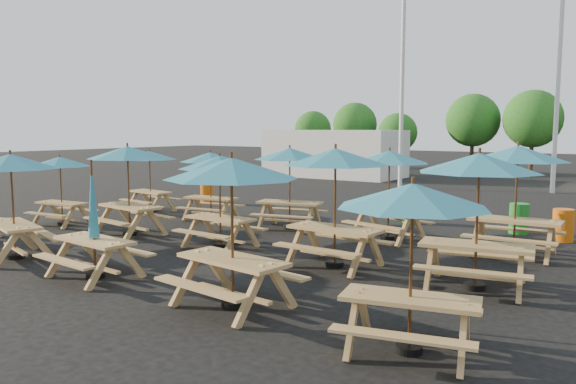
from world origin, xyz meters
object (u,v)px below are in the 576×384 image
Objects in this scene: picnic_unit_13 at (479,171)px; picnic_unit_14 at (518,160)px; picnic_unit_2 at (150,159)px; picnic_unit_4 at (128,158)px; picnic_unit_12 at (413,206)px; waste_bin_1 at (411,210)px; picnic_unit_11 at (389,162)px; picnic_unit_6 at (94,230)px; waste_bin_2 at (519,219)px; picnic_unit_5 at (210,161)px; picnic_unit_10 at (335,164)px; picnic_unit_7 at (220,168)px; picnic_unit_9 at (232,177)px; picnic_unit_1 at (60,166)px; waste_bin_3 at (563,225)px; picnic_unit_3 at (11,168)px; waste_bin_0 at (207,193)px; picnic_unit_8 at (290,159)px.

picnic_unit_14 is (-0.07, 3.23, 0.04)m from picnic_unit_13.
picnic_unit_4 reaches higher than picnic_unit_2.
picnic_unit_12 is 2.82× the size of waste_bin_1.
picnic_unit_11 reaches higher than picnic_unit_2.
picnic_unit_4 is 1.06× the size of picnic_unit_6.
waste_bin_2 is at bearing 18.96° from picnic_unit_2.
picnic_unit_10 is (6.27, -3.06, 0.29)m from picnic_unit_5.
picnic_unit_4 is (2.93, -3.35, 0.27)m from picnic_unit_2.
picnic_unit_7 is at bearing -22.80° from picnic_unit_2.
waste_bin_2 is (2.32, 9.44, -1.70)m from picnic_unit_9.
picnic_unit_10 reaches higher than picnic_unit_1.
picnic_unit_2 is at bearing 138.13° from picnic_unit_12.
picnic_unit_11 is 4.63m from picnic_unit_13.
picnic_unit_4 reaches higher than picnic_unit_7.
waste_bin_1 is at bearing 101.46° from picnic_unit_9.
picnic_unit_7 is (3.13, 0.17, -0.16)m from picnic_unit_4.
picnic_unit_2 is 13.09m from waste_bin_3.
picnic_unit_4 is at bearing -144.22° from waste_bin_2.
picnic_unit_14 is at bearing 9.48° from picnic_unit_11.
waste_bin_3 is at bearing 42.81° from picnic_unit_11.
picnic_unit_7 is at bearing -53.73° from picnic_unit_5.
picnic_unit_5 is at bearing 141.23° from picnic_unit_9.
picnic_unit_12 is at bearing -12.41° from picnic_unit_4.
picnic_unit_13 is 3.05× the size of waste_bin_1.
picnic_unit_6 is 2.75× the size of waste_bin_2.
picnic_unit_7 is (3.00, 3.47, -0.08)m from picnic_unit_3.
picnic_unit_7 is at bearing -111.97° from waste_bin_1.
picnic_unit_7 is at bearing -155.47° from picnic_unit_14.
picnic_unit_11 is 3.24m from waste_bin_1.
picnic_unit_11 is at bearing -6.82° from picnic_unit_5.
picnic_unit_6 reaches higher than waste_bin_2.
picnic_unit_9 is (6.36, -3.19, 0.01)m from picnic_unit_4.
waste_bin_0 is at bearing 137.24° from picnic_unit_7.
picnic_unit_10 is 1.06× the size of picnic_unit_12.
picnic_unit_2 is 9.85m from picnic_unit_10.
picnic_unit_4 is 0.97× the size of picnic_unit_14.
picnic_unit_4 is 1.08× the size of picnic_unit_7.
picnic_unit_1 is 0.81× the size of picnic_unit_13.
picnic_unit_5 reaches higher than waste_bin_3.
waste_bin_3 is (4.30, -0.43, 0.00)m from waste_bin_1.
waste_bin_2 is (3.11, 0.07, 0.00)m from waste_bin_1.
picnic_unit_1 is 6.86m from picnic_unit_8.
picnic_unit_5 is 6.42m from waste_bin_1.
picnic_unit_12 is 2.82× the size of waste_bin_2.
picnic_unit_8 reaches higher than waste_bin_2.
picnic_unit_6 is at bearing -120.81° from waste_bin_2.
picnic_unit_8 is 4.17m from waste_bin_1.
picnic_unit_3 is at bearing -72.94° from waste_bin_0.
picnic_unit_13 reaches higher than waste_bin_2.
waste_bin_1 is at bearing 70.26° from picnic_unit_7.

